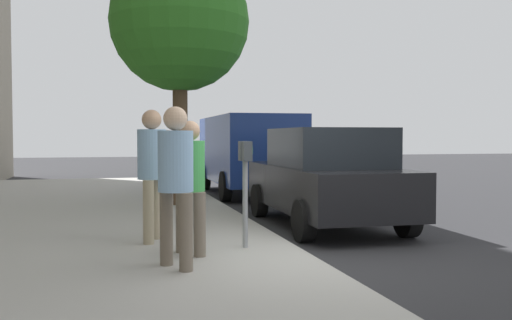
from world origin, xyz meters
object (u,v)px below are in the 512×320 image
pedestrian_bystander (176,173)px  parked_van_far (248,150)px  pedestrian_at_meter (190,177)px  parking_officer (152,163)px  parking_meter (245,171)px  parked_sedan_near (326,177)px  street_tree (180,23)px

pedestrian_bystander → parked_van_far: parked_van_far is taller
pedestrian_bystander → parked_van_far: 9.67m
pedestrian_at_meter → parking_officer: parking_officer is taller
parking_meter → parked_sedan_near: (2.26, -2.04, -0.27)m
parked_van_far → street_tree: size_ratio=0.97×
parking_officer → parked_van_far: size_ratio=0.35×
parking_officer → parked_sedan_near: (1.52, -3.20, -0.36)m
parking_meter → parked_sedan_near: bearing=-42.0°
pedestrian_bystander → parked_sedan_near: pedestrian_bystander is taller
pedestrian_bystander → street_tree: street_tree is taller
parking_meter → parking_officer: parking_officer is taller
pedestrian_at_meter → pedestrian_bystander: pedestrian_bystander is taller
parking_meter → parked_sedan_near: 3.06m
pedestrian_at_meter → parked_van_far: parked_van_far is taller
parking_meter → pedestrian_at_meter: bearing=109.2°
parking_meter → parked_van_far: bearing=-14.0°
parking_meter → parking_officer: 1.38m
parked_sedan_near → street_tree: 4.75m
parking_meter → pedestrian_bystander: size_ratio=0.78×
pedestrian_at_meter → parked_sedan_near: bearing=12.4°
parking_officer → parked_van_far: bearing=85.9°
parked_sedan_near → parking_meter: bearing=138.0°
parked_sedan_near → parked_van_far: parked_van_far is taller
parked_van_far → pedestrian_at_meter: bearing=161.7°
parking_meter → pedestrian_at_meter: (-0.27, 0.77, -0.05)m
pedestrian_at_meter → street_tree: bearing=54.7°
street_tree → parked_van_far: bearing=-35.3°
parked_sedan_near → pedestrian_bystander: bearing=136.4°
parking_meter → parking_officer: bearing=57.2°
parking_officer → street_tree: size_ratio=0.34×
pedestrian_bystander → street_tree: (5.94, -0.78, 2.84)m
parking_meter → street_tree: 5.76m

